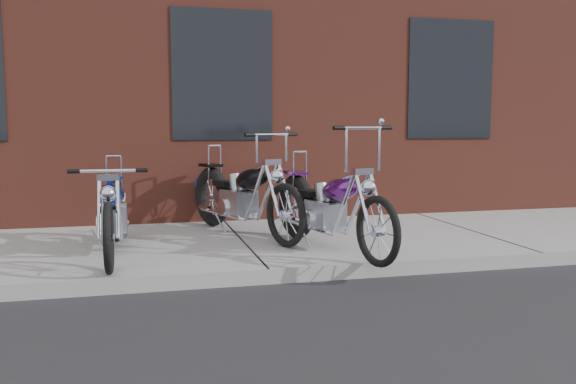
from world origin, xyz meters
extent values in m
plane|color=#27272C|center=(0.00, 0.00, 0.00)|extent=(120.00, 120.00, 0.00)
cube|color=gray|center=(0.00, 1.50, 0.07)|extent=(22.00, 3.00, 0.15)
cube|color=brown|center=(0.00, 8.00, 4.00)|extent=(22.00, 10.00, 8.00)
torus|color=black|center=(0.70, 1.32, 0.54)|extent=(0.32, 0.79, 0.77)
torus|color=black|center=(1.07, -0.32, 0.50)|extent=(0.23, 0.70, 0.70)
cube|color=#A7A9B1|center=(0.85, 0.65, 0.52)|extent=(0.39, 0.48, 0.32)
ellipsoid|color=#681D80|center=(0.91, 0.36, 0.84)|extent=(0.40, 0.64, 0.33)
cube|color=black|center=(0.78, 0.92, 0.74)|extent=(0.32, 0.35, 0.06)
cylinder|color=silver|center=(1.04, -0.19, 0.78)|extent=(0.11, 0.31, 0.58)
cylinder|color=silver|center=(1.01, -0.06, 1.49)|extent=(0.58, 0.16, 0.03)
cylinder|color=silver|center=(0.71, 1.24, 0.94)|extent=(0.03, 0.03, 0.51)
cylinder|color=silver|center=(0.92, 0.91, 0.39)|extent=(0.26, 0.95, 0.05)
torus|color=black|center=(-1.45, 1.64, 0.52)|extent=(0.15, 0.74, 0.74)
torus|color=black|center=(-1.46, 0.02, 0.48)|extent=(0.08, 0.67, 0.67)
cube|color=#A7A9B1|center=(-1.45, 0.98, 0.51)|extent=(0.29, 0.41, 0.31)
ellipsoid|color=#0E2DAB|center=(-1.45, 0.69, 0.81)|extent=(0.27, 0.57, 0.32)
cube|color=beige|center=(-1.45, 1.25, 0.72)|extent=(0.25, 0.29, 0.06)
cylinder|color=silver|center=(-1.46, 0.15, 0.75)|extent=(0.04, 0.30, 0.55)
cylinder|color=silver|center=(-1.46, 0.28, 1.09)|extent=(0.57, 0.04, 0.03)
cylinder|color=silver|center=(-1.45, 1.56, 0.91)|extent=(0.02, 0.02, 0.49)
cylinder|color=silver|center=(-1.33, 1.21, 0.38)|extent=(0.06, 0.93, 0.05)
torus|color=black|center=(-0.16, 2.46, 0.55)|extent=(0.43, 0.80, 0.80)
torus|color=black|center=(0.46, 0.83, 0.51)|extent=(0.33, 0.70, 0.72)
cube|color=#A7A9B1|center=(0.10, 1.79, 0.54)|extent=(0.45, 0.53, 0.33)
ellipsoid|color=black|center=(0.21, 1.50, 0.86)|extent=(0.49, 0.68, 0.34)
cube|color=black|center=(-0.01, 2.06, 0.76)|extent=(0.36, 0.39, 0.07)
cylinder|color=silver|center=(0.41, 0.96, 0.80)|extent=(0.16, 0.32, 0.60)
cylinder|color=silver|center=(0.37, 1.09, 1.41)|extent=(0.58, 0.25, 0.03)
cylinder|color=silver|center=(-0.13, 2.38, 0.97)|extent=(0.03, 0.03, 0.53)
cylinder|color=silver|center=(0.13, 2.07, 0.39)|extent=(0.41, 0.95, 0.05)
camera|label=1|loc=(-1.20, -5.54, 1.52)|focal=38.00mm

